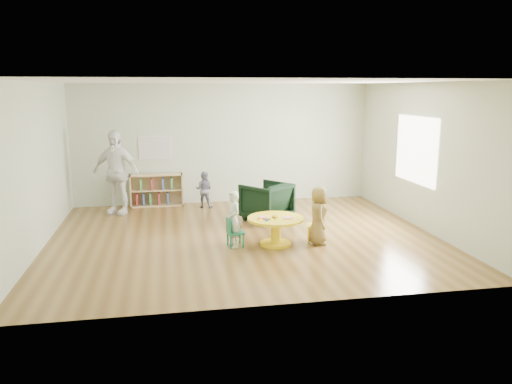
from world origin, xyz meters
The scene contains 11 objects.
room centered at (0.01, 0.00, 1.89)m, with size 7.10×7.00×2.80m.
activity_table centered at (0.47, -0.57, 0.34)m, with size 0.98×0.98×0.53m.
kid_chair_left centered at (-0.27, -0.56, 0.28)m, with size 0.31×0.31×0.52m.
kid_chair_right centered at (1.26, -0.50, 0.30)m, with size 0.36×0.36×0.56m.
bookshelf centered at (-1.61, 2.86, 0.37)m, with size 1.20×0.30×0.75m.
alphabet_poster centered at (-1.60, 2.98, 1.35)m, with size 0.74×0.01×0.54m.
armchair centered at (0.65, 1.11, 0.39)m, with size 0.84×0.87×0.79m, color black.
child_left centered at (-0.27, -0.54, 0.49)m, with size 0.36×0.23×0.98m, color silver.
child_right centered at (1.22, -0.64, 0.51)m, with size 0.50×0.32×1.02m, color gold.
toddler centered at (-0.53, 2.49, 0.42)m, with size 0.41×0.32×0.84m, color #161C37.
adult_caretaker centered at (-2.44, 2.25, 0.91)m, with size 1.06×0.44×1.82m, color white.
Camera 1 is at (-1.37, -8.74, 2.67)m, focal length 35.00 mm.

